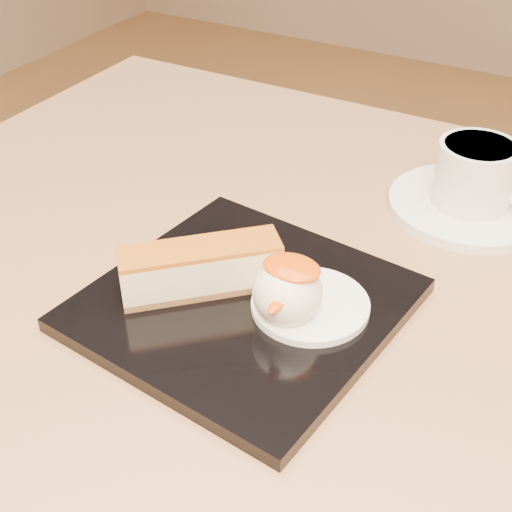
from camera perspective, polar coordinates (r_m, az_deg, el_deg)
The scene contains 9 objects.
table at distance 0.68m, azimuth -1.81°, elevation -13.35°, with size 0.80×0.80×0.72m.
dessert_plate at distance 0.56m, azimuth -1.01°, elevation -3.90°, with size 0.22×0.22×0.01m, color black.
cheesecake at distance 0.55m, azimuth -4.45°, elevation -0.96°, with size 0.11×0.11×0.04m.
cream_smear at distance 0.54m, azimuth 4.37°, elevation -3.92°, with size 0.09×0.09×0.01m, color white.
ice_cream_scoop at distance 0.52m, azimuth 2.52°, elevation -2.89°, with size 0.05×0.05×0.05m, color white.
mango_sauce at distance 0.50m, azimuth 2.89°, elevation -0.93°, with size 0.04×0.03×0.01m, color #DC4A06.
mint_sprig at distance 0.57m, azimuth 2.81°, elevation -1.29°, with size 0.04×0.02×0.00m.
saucer at distance 0.71m, azimuth 16.61°, elevation 3.89°, with size 0.15×0.15×0.01m, color white.
coffee_cup at distance 0.69m, azimuth 17.25°, elevation 6.36°, with size 0.10×0.07×0.06m.
Camera 1 is at (0.24, -0.38, 1.08)m, focal length 50.00 mm.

